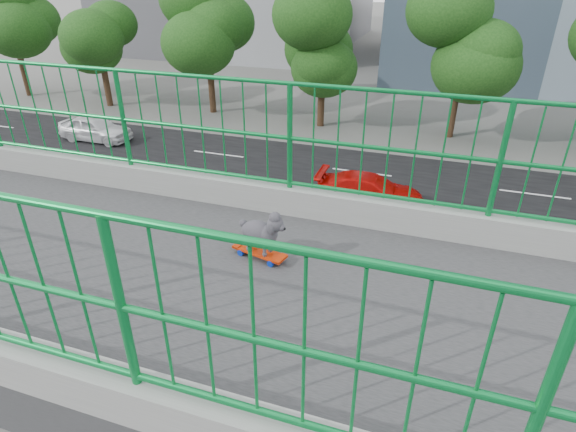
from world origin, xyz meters
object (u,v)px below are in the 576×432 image
(skateboard, at_px, (260,252))
(car_1, at_px, (303,263))
(poodle, at_px, (261,231))
(car_3, at_px, (370,191))
(car_4, at_px, (95,128))
(car_2, at_px, (86,180))

(skateboard, xyz_separation_m, car_1, (-8.75, -2.15, -6.26))
(poodle, xyz_separation_m, car_3, (-15.16, -1.09, -6.62))
(poodle, xyz_separation_m, car_4, (-18.36, -17.91, -6.55))
(car_1, relative_size, car_4, 1.10)
(car_2, height_order, car_4, car_2)
(car_1, relative_size, car_2, 0.86)
(car_4, bearing_deg, car_3, -100.77)
(car_2, relative_size, car_3, 1.20)
(car_1, bearing_deg, skateboard, 13.83)
(car_2, bearing_deg, skateboard, -131.97)
(car_2, bearing_deg, car_4, 35.68)
(car_4, bearing_deg, skateboard, -135.74)
(car_2, bearing_deg, poodle, -131.93)
(skateboard, height_order, car_3, skateboard)
(skateboard, bearing_deg, car_2, -118.20)
(car_3, relative_size, car_4, 1.07)
(skateboard, xyz_separation_m, car_2, (-11.95, -13.29, -6.28))
(car_1, bearing_deg, poodle, 13.98)
(car_1, bearing_deg, car_4, -121.39)
(car_1, xyz_separation_m, car_3, (-6.40, 1.09, -0.11))
(car_2, bearing_deg, car_1, -106.03)
(car_1, height_order, car_2, car_1)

